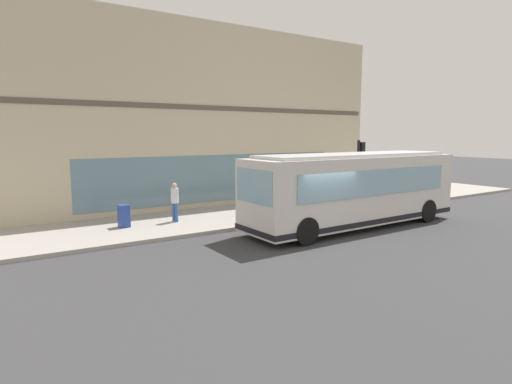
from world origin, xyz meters
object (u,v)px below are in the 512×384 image
Objects in this scene: fire_hydrant at (252,213)px; newspaper_vending_box at (124,216)px; pedestrian_near_hydrant at (307,184)px; pedestrian_near_building_entrance at (175,200)px; city_bus_nearside at (354,190)px; traffic_light_near_corner at (360,161)px.

newspaper_vending_box reaches higher than fire_hydrant.
pedestrian_near_hydrant reaches higher than pedestrian_near_building_entrance.
city_bus_nearside is 4.12m from traffic_light_near_corner.
traffic_light_near_corner is 2.06× the size of pedestrian_near_building_entrance.
pedestrian_near_building_entrance is (1.75, 2.76, 0.59)m from fire_hydrant.
city_bus_nearside is 5.85× the size of pedestrian_near_hydrant.
pedestrian_near_building_entrance is 2.19m from newspaper_vending_box.
city_bus_nearside is 2.95× the size of traffic_light_near_corner.
traffic_light_near_corner reaches higher than fire_hydrant.
fire_hydrant is 0.82× the size of newspaper_vending_box.
traffic_light_near_corner is 4.62× the size of fire_hydrant.
traffic_light_near_corner is (2.56, -3.07, 0.98)m from city_bus_nearside.
city_bus_nearside reaches higher than pedestrian_near_building_entrance.
traffic_light_near_corner is at bearing -99.91° from newspaper_vending_box.
pedestrian_near_hydrant is 8.07m from pedestrian_near_building_entrance.
traffic_light_near_corner is 1.98× the size of pedestrian_near_hydrant.
pedestrian_near_hydrant reaches higher than newspaper_vending_box.
newspaper_vending_box is (-0.69, 10.15, -0.54)m from pedestrian_near_hydrant.
fire_hydrant is at bearing 89.25° from traffic_light_near_corner.
city_bus_nearside is at bearing -125.72° from pedestrian_near_building_entrance.
city_bus_nearside reaches higher than fire_hydrant.
city_bus_nearside is 7.53m from pedestrian_near_building_entrance.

